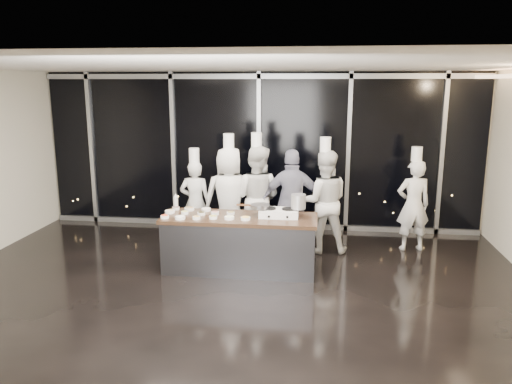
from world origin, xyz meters
TOP-DOWN VIEW (x-y plane):
  - ground at (0.00, 0.00)m, footprint 9.00×9.00m
  - room_shell at (0.18, 0.00)m, footprint 9.02×7.02m
  - window_wall at (0.00, 3.43)m, footprint 8.90×0.11m
  - demo_counter at (0.00, 0.90)m, footprint 2.46×0.86m
  - stove at (0.62, 0.98)m, footprint 0.62×0.41m
  - frying_pan at (0.31, 0.97)m, footprint 0.54×0.31m
  - stock_pot at (0.93, 0.98)m, footprint 0.23×0.23m
  - prep_bowls at (-0.64, 0.89)m, footprint 1.44×0.72m
  - squeeze_bottle at (-1.14, 1.24)m, footprint 0.08×0.08m
  - chef_far_left at (-1.03, 2.13)m, footprint 0.59×0.39m
  - chef_left at (-0.36, 1.96)m, footprint 1.04×0.80m
  - chef_center at (0.12, 2.07)m, footprint 1.05×0.90m
  - guest at (0.78, 1.90)m, footprint 1.12×0.52m
  - chef_right at (1.33, 2.02)m, footprint 0.95×0.77m
  - chef_side at (2.93, 2.32)m, footprint 0.66×0.50m

SIDE VIEW (x-z plane):
  - ground at x=0.00m, z-range 0.00..0.00m
  - demo_counter at x=0.00m, z-range 0.00..0.90m
  - chef_far_left at x=-1.03m, z-range -0.09..1.73m
  - chef_side at x=2.93m, z-range -0.09..1.79m
  - prep_bowls at x=-0.64m, z-range 0.90..0.95m
  - chef_right at x=1.33m, z-range -0.11..1.96m
  - guest at x=0.78m, z-range 0.00..1.86m
  - chef_left at x=-0.36m, z-range -0.11..2.00m
  - chef_center at x=0.12m, z-range -0.11..2.01m
  - stove at x=0.62m, z-range 0.89..1.03m
  - squeeze_bottle at x=-1.14m, z-range 0.89..1.17m
  - frying_pan at x=0.31m, z-range 1.04..1.09m
  - stock_pot at x=0.93m, z-range 1.04..1.27m
  - window_wall at x=0.00m, z-range 0.00..3.20m
  - room_shell at x=0.18m, z-range 0.64..3.85m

